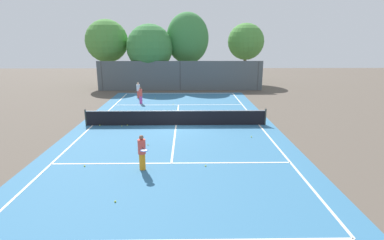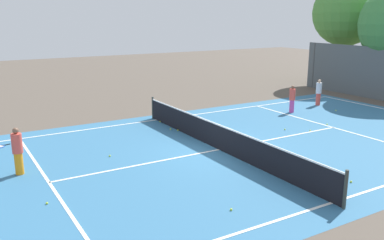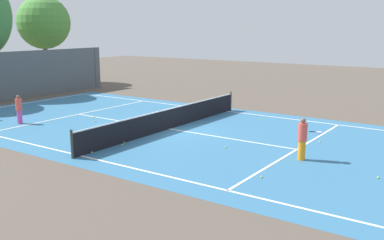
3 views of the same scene
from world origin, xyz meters
name	(u,v)px [view 3 (image 3 of 3)]	position (x,y,z in m)	size (l,w,h in m)	color
ground_plane	(169,129)	(0.00, 0.00, 0.00)	(80.00, 80.00, 0.00)	brown
court_surface	(169,129)	(0.00, 0.00, 0.00)	(13.00, 25.00, 0.01)	teal
tennis_net	(169,119)	(0.00, 0.00, 0.51)	(11.90, 0.10, 1.10)	#333833
tree_3	(44,23)	(8.03, 19.48, 5.15)	(4.46, 4.46, 7.40)	brown
player_1	(303,138)	(-1.22, -7.06, 0.81)	(0.56, 0.91, 1.57)	orange
player_2	(19,109)	(-3.31, 6.97, 0.75)	(0.31, 0.31, 1.46)	#D14799
tennis_ball_0	(262,177)	(-3.87, -6.72, 0.03)	(0.07, 0.07, 0.07)	#CCE533
tennis_ball_1	(197,110)	(4.81, 1.65, 0.03)	(0.07, 0.07, 0.07)	#CCE533
tennis_ball_2	(11,115)	(-2.30, 9.27, 0.03)	(0.07, 0.07, 0.07)	#CCE533
tennis_ball_3	(70,115)	(-0.47, 6.52, 0.03)	(0.07, 0.07, 0.07)	#CCE533
tennis_ball_4	(378,178)	(-1.80, -9.85, 0.03)	(0.07, 0.07, 0.07)	#CCE533
tennis_ball_5	(124,143)	(-3.19, -0.07, 0.03)	(0.07, 0.07, 0.07)	#CCE533
tennis_ball_6	(95,117)	(-0.10, 5.01, 0.03)	(0.07, 0.07, 0.07)	#CCE533
tennis_ball_7	(320,142)	(1.55, -6.79, 0.03)	(0.07, 0.07, 0.07)	#CCE533
tennis_ball_8	(226,147)	(-1.38, -3.93, 0.03)	(0.07, 0.07, 0.07)	#CCE533
tennis_ball_9	(261,119)	(4.45, -2.67, 0.03)	(0.07, 0.07, 0.07)	#CCE533
tennis_ball_10	(92,152)	(-5.00, -0.05, 0.03)	(0.07, 0.07, 0.07)	#CCE533
tennis_ball_11	(95,121)	(-0.83, 4.18, 0.03)	(0.07, 0.07, 0.07)	#CCE533
tennis_ball_12	(175,115)	(2.86, 1.76, 0.03)	(0.07, 0.07, 0.07)	#CCE533
tennis_ball_13	(122,145)	(-3.52, -0.26, 0.03)	(0.07, 0.07, 0.07)	#CCE533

